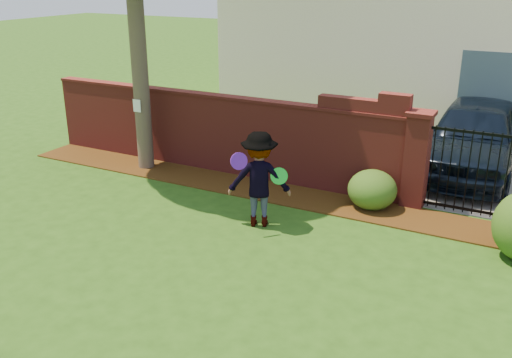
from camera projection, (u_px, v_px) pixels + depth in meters
The scene contains 13 objects.
ground at pixel (196, 267), 8.75m from camera, with size 80.00×80.00×0.01m, color #254D13.
mulch_bed at pixel (245, 187), 11.93m from camera, with size 11.10×1.08×0.03m, color #371F0A.
brick_wall at pixel (218, 131), 12.62m from camera, with size 8.70×0.31×2.16m.
pillar_left at pixel (417, 159), 10.69m from camera, with size 0.50×0.50×1.88m.
iron_gate at pixel (477, 173), 10.25m from camera, with size 1.78×0.03×1.60m.
driveway at pixel (495, 157), 13.87m from camera, with size 3.20×8.00×0.01m, color slate.
house at pixel (437, 10), 17.16m from camera, with size 12.40×6.40×6.30m.
car at pixel (472, 140), 12.39m from camera, with size 1.93×4.79×1.63m, color black.
paper_notice at pixel (137, 106), 12.46m from camera, with size 0.20×0.01×0.28m, color white.
shrub_left at pixel (372, 190), 10.77m from camera, with size 0.94×0.94×0.77m, color #235018.
man at pixel (259, 180), 9.89m from camera, with size 1.12×0.64×1.73m, color gray.
frisbee_purple at pixel (239, 161), 9.44m from camera, with size 0.30×0.30×0.03m, color #651CAF.
frisbee_green at pixel (279, 176), 9.75m from camera, with size 0.30×0.30×0.03m, color green.
Camera 1 is at (4.41, -6.41, 4.34)m, focal length 39.64 mm.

